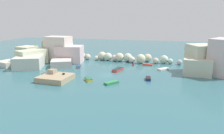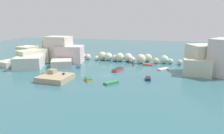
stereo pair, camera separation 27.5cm
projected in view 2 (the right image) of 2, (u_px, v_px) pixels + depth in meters
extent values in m
plane|color=#366972|center=(108.00, 75.00, 48.53)|extent=(160.00, 160.00, 0.00)
cube|color=beige|center=(59.00, 49.00, 62.73)|extent=(7.32, 5.51, 7.67)
cube|color=beige|center=(62.00, 63.00, 56.43)|extent=(7.08, 6.95, 1.93)
cube|color=beige|center=(8.00, 63.00, 57.55)|extent=(5.90, 5.69, 1.47)
cube|color=beige|center=(67.00, 53.00, 67.29)|extent=(8.07, 7.91, 3.71)
cube|color=beige|center=(28.00, 52.00, 67.97)|extent=(5.87, 5.84, 4.02)
cube|color=beige|center=(30.00, 62.00, 55.78)|extent=(9.45, 10.47, 3.16)
cube|color=beige|center=(70.00, 54.00, 61.95)|extent=(8.30, 6.72, 4.98)
cube|color=beige|center=(66.00, 52.00, 71.36)|extent=(11.01, 10.70, 3.08)
cube|color=beige|center=(55.00, 50.00, 65.66)|extent=(5.79, 6.08, 6.49)
cube|color=beige|center=(32.00, 57.00, 58.72)|extent=(7.12, 8.83, 4.32)
cube|color=beige|center=(223.00, 57.00, 47.35)|extent=(7.74, 8.26, 8.53)
cube|color=beige|center=(201.00, 58.00, 50.81)|extent=(7.79, 7.89, 6.74)
cube|color=beige|center=(197.00, 67.00, 48.37)|extent=(6.72, 6.35, 3.86)
sphere|color=beige|center=(82.00, 56.00, 66.31)|extent=(2.46, 2.46, 2.46)
sphere|color=beige|center=(88.00, 57.00, 66.16)|extent=(1.86, 1.86, 1.86)
sphere|color=beige|center=(97.00, 58.00, 65.31)|extent=(1.44, 1.44, 1.44)
sphere|color=beige|center=(102.00, 56.00, 65.67)|extent=(2.62, 2.62, 2.62)
sphere|color=beige|center=(108.00, 57.00, 64.74)|extent=(2.48, 2.48, 2.48)
sphere|color=beige|center=(115.00, 58.00, 63.94)|extent=(1.97, 1.97, 1.97)
sphere|color=beige|center=(120.00, 57.00, 63.43)|extent=(2.63, 2.63, 2.63)
sphere|color=beige|center=(128.00, 57.00, 63.11)|extent=(2.59, 2.59, 2.59)
sphere|color=silver|center=(132.00, 60.00, 61.60)|extent=(1.84, 1.84, 1.84)
sphere|color=beige|center=(141.00, 59.00, 60.66)|extent=(2.75, 2.75, 2.75)
sphere|color=beige|center=(148.00, 58.00, 62.96)|extent=(2.41, 2.41, 2.41)
sphere|color=beige|center=(156.00, 61.00, 60.43)|extent=(1.71, 1.71, 1.71)
sphere|color=silver|center=(164.00, 59.00, 60.55)|extent=(2.42, 2.42, 2.42)
sphere|color=silver|center=(171.00, 61.00, 60.03)|extent=(1.56, 1.56, 1.56)
sphere|color=beige|center=(180.00, 62.00, 58.86)|extent=(1.50, 1.50, 1.50)
cube|color=tan|center=(55.00, 78.00, 44.16)|extent=(6.69, 6.37, 1.14)
sphere|color=red|center=(133.00, 65.00, 58.17)|extent=(0.54, 0.54, 0.54)
cube|color=white|center=(164.00, 69.00, 53.29)|extent=(3.17, 3.28, 0.41)
cube|color=navy|center=(148.00, 79.00, 44.57)|extent=(1.27, 2.34, 0.53)
cube|color=black|center=(148.00, 77.00, 44.50)|extent=(1.25, 2.29, 0.06)
cube|color=#CC3E2C|center=(148.00, 65.00, 58.52)|extent=(2.84, 1.37, 0.36)
cube|color=teal|center=(54.00, 76.00, 45.63)|extent=(5.49, 2.46, 0.98)
cube|color=#321F29|center=(54.00, 74.00, 45.51)|extent=(5.38, 2.41, 0.06)
cube|color=#9E937F|center=(52.00, 72.00, 45.52)|extent=(1.71, 1.70, 1.07)
cube|color=black|center=(63.00, 74.00, 44.60)|extent=(0.40, 0.48, 0.50)
cube|color=gray|center=(79.00, 67.00, 55.69)|extent=(1.71, 2.60, 0.48)
cube|color=#1D2A33|center=(79.00, 66.00, 55.62)|extent=(1.68, 2.54, 0.06)
cube|color=#234C93|center=(79.00, 66.00, 55.62)|extent=(1.46, 2.21, 0.08)
cube|color=#2F8A51|center=(111.00, 83.00, 41.97)|extent=(2.85, 3.16, 0.47)
cube|color=yellow|center=(88.00, 80.00, 44.05)|extent=(2.40, 2.65, 0.48)
cube|color=#1A2D29|center=(88.00, 78.00, 43.99)|extent=(2.35, 2.59, 0.06)
cube|color=#2D7047|center=(88.00, 78.00, 43.99)|extent=(2.04, 2.25, 0.08)
cube|color=gold|center=(69.00, 61.00, 62.85)|extent=(2.68, 1.22, 0.42)
cube|color=#C04136|center=(118.00, 70.00, 52.20)|extent=(2.31, 4.24, 0.60)
cube|color=#1E3036|center=(118.00, 68.00, 52.13)|extent=(2.26, 4.15, 0.06)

